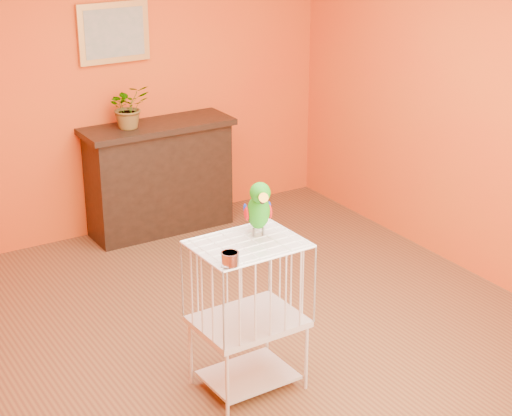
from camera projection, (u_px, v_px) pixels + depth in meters
ground at (254, 334)px, 5.94m from camera, size 4.50×4.50×0.00m
room_shell at (254, 113)px, 5.35m from camera, size 4.50×4.50×4.50m
console_cabinet at (159, 178)px, 7.48m from camera, size 1.32×0.47×0.98m
potted_plant at (131, 112)px, 7.10m from camera, size 0.35×0.38×0.29m
framed_picture at (114, 33)px, 7.05m from camera, size 0.62×0.04×0.50m
birdcage at (248, 314)px, 5.15m from camera, size 0.64×0.50×0.97m
feed_cup at (230, 258)px, 4.69m from camera, size 0.10×0.10×0.07m
parrot at (259, 208)px, 5.02m from camera, size 0.19×0.32×0.35m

